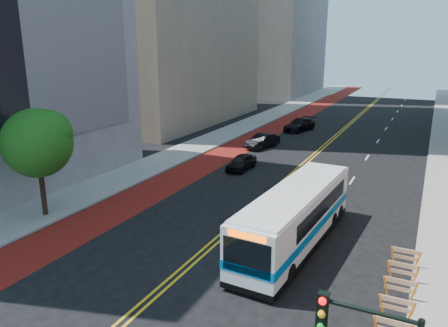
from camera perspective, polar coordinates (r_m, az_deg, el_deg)
The scene contains 12 objects.
ground at distance 19.01m, azimuth -11.90°, elevation -18.73°, with size 160.00×160.00×0.00m, color black.
sidewalk_left at distance 48.74m, azimuth -1.70°, elevation 3.06°, with size 4.00×140.00×0.15m, color gray.
bus_lane_paint at distance 47.12m, azimuth 2.51°, elevation 2.53°, with size 3.60×140.00×0.01m, color maroon.
center_line_inner at distance 44.68m, azimuth 11.88°, elevation 1.48°, with size 0.14×140.00×0.01m, color gold.
center_line_outer at distance 44.60m, azimuth 12.33°, elevation 1.43°, with size 0.14×140.00×0.01m, color gold.
lane_dashes at distance 51.56m, azimuth 19.47°, elevation 2.79°, with size 0.14×98.20×0.01m.
construction_barriers at distance 18.50m, azimuth 21.41°, elevation -18.10°, with size 1.42×10.91×1.00m.
street_tree at distance 28.58m, azimuth -23.10°, elevation 2.80°, with size 4.20×4.20×6.70m.
transit_bus at distance 23.74m, azimuth 9.39°, elevation -6.76°, with size 3.26×11.83×3.22m.
car_a at distance 37.57m, azimuth 2.29°, elevation 0.18°, with size 1.55×3.86×1.31m, color black.
car_b at distance 45.56m, azimuth 5.04°, elevation 2.97°, with size 1.54×4.41×1.45m, color black.
car_c at distance 55.14m, azimuth 9.84°, elevation 5.02°, with size 2.11×5.19×1.51m, color black.
Camera 1 is at (10.02, -12.19, 10.60)m, focal length 35.00 mm.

